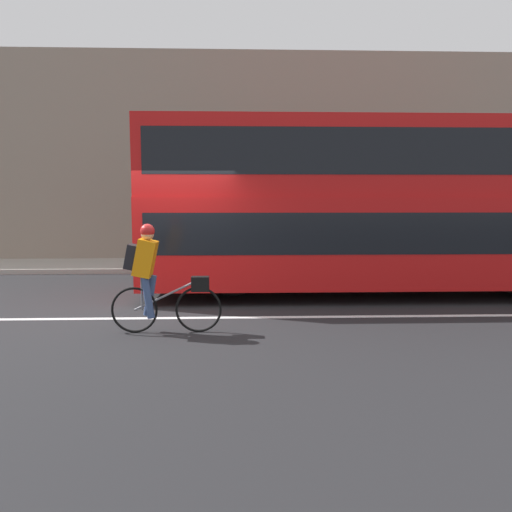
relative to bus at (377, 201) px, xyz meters
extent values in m
plane|color=#232326|center=(-4.18, -1.94, -1.96)|extent=(80.00, 80.00, 0.00)
cube|color=silver|center=(-4.18, -2.03, -1.96)|extent=(50.00, 0.14, 0.01)
cube|color=#A8A399|center=(-4.18, 4.29, -1.89)|extent=(60.00, 2.52, 0.14)
cube|color=gray|center=(-4.18, 5.70, 1.31)|extent=(60.00, 0.30, 6.55)
cylinder|color=black|center=(-2.97, 0.00, -1.50)|extent=(0.91, 0.30, 0.91)
cube|color=red|center=(0.00, 0.00, -0.81)|extent=(9.59, 2.48, 1.75)
cube|color=black|center=(0.00, 0.00, -0.60)|extent=(9.20, 2.50, 0.77)
cube|color=red|center=(0.00, 0.00, 0.82)|extent=(9.59, 2.38, 1.51)
cube|color=black|center=(0.00, 0.00, 0.90)|extent=(9.20, 2.40, 0.85)
torus|color=black|center=(-3.48, -2.93, -1.61)|extent=(0.69, 0.04, 0.69)
torus|color=black|center=(-4.43, -2.93, -1.61)|extent=(0.69, 0.04, 0.69)
cylinder|color=slate|center=(-3.95, -2.93, -1.39)|extent=(0.97, 0.03, 0.47)
cylinder|color=slate|center=(-4.32, -2.93, -1.36)|extent=(0.03, 0.03, 0.51)
cube|color=black|center=(-3.45, -2.93, -1.23)|extent=(0.26, 0.16, 0.22)
cube|color=orange|center=(-4.25, -2.93, -0.83)|extent=(0.37, 0.32, 0.58)
cube|color=black|center=(-4.45, -2.93, -0.81)|extent=(0.21, 0.26, 0.38)
cylinder|color=#384C7A|center=(-4.21, -2.84, -1.41)|extent=(0.21, 0.11, 0.62)
cylinder|color=#384C7A|center=(-4.21, -3.02, -1.41)|extent=(0.19, 0.11, 0.62)
sphere|color=tan|center=(-4.21, -2.93, -0.48)|extent=(0.19, 0.19, 0.19)
sphere|color=red|center=(-4.21, -2.93, -0.44)|extent=(0.21, 0.21, 0.21)
camera|label=1|loc=(-2.88, -10.27, 0.02)|focal=35.00mm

